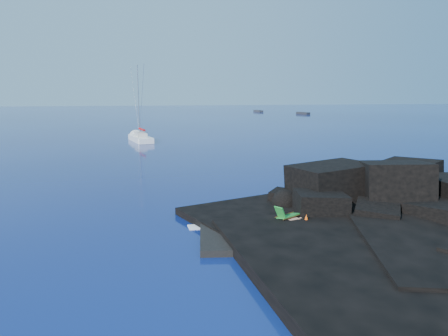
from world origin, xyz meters
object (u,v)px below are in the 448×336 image
object	(u,v)px
sunbather	(294,220)
distant_boat_b	(303,114)
sailboat	(140,141)
deck_chair	(289,212)
distant_boat_a	(258,112)
marker_cone	(306,219)

from	to	relation	value
sunbather	distant_boat_b	bearing A→B (deg)	54.93
sailboat	distant_boat_b	size ratio (longest dim) A/B	2.32
deck_chair	sunbather	size ratio (longest dim) A/B	0.87
sunbather	distant_boat_a	world-z (taller)	sunbather
distant_boat_a	distant_boat_b	xyz separation A→B (m)	(11.09, -16.28, 0.00)
sunbather	distant_boat_b	size ratio (longest dim) A/B	0.38
marker_cone	distant_boat_a	xyz separation A→B (m)	(28.21, 130.40, -0.65)
deck_chair	distant_boat_a	size ratio (longest dim) A/B	0.36
sunbather	distant_boat_a	xyz separation A→B (m)	(28.90, 130.18, -0.54)
deck_chair	distant_boat_a	distance (m)	133.01
distant_boat_b	sunbather	bearing A→B (deg)	-131.93
deck_chair	distant_boat_b	xyz separation A→B (m)	(40.18, 113.50, -0.94)
sailboat	marker_cone	bearing A→B (deg)	-91.12
distant_boat_b	marker_cone	bearing A→B (deg)	-131.58
marker_cone	distant_boat_b	world-z (taller)	marker_cone
deck_chair	distant_boat_b	size ratio (longest dim) A/B	0.33
deck_chair	sunbather	xyz separation A→B (m)	(0.19, -0.40, -0.40)
sailboat	distant_boat_a	distance (m)	92.77
sunbather	distant_boat_a	size ratio (longest dim) A/B	0.41
distant_boat_b	distant_boat_a	bearing A→B (deg)	101.68
sunbather	marker_cone	bearing A→B (deg)	-33.71
distant_boat_a	distant_boat_b	size ratio (longest dim) A/B	0.93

